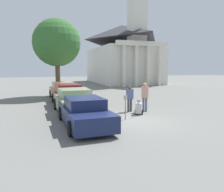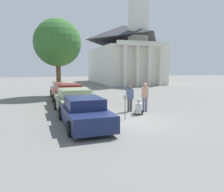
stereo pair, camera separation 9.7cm
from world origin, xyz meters
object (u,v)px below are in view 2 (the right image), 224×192
at_px(person_worker, 130,97).
at_px(equipment_cart, 139,108).
at_px(parked_car_tan, 63,91).
at_px(parked_car_navy, 83,112).
at_px(parked_car_sage, 74,101).
at_px(parked_car_maroon, 68,95).
at_px(parking_meter, 125,103).
at_px(church, 124,51).
at_px(person_supervisor, 145,95).

relative_size(person_worker, equipment_cart, 1.64).
bearing_deg(parked_car_tan, parked_car_navy, -92.02).
bearing_deg(equipment_cart, person_worker, 132.16).
distance_m(parked_car_sage, parked_car_maroon, 3.02).
bearing_deg(person_worker, parking_meter, 65.72).
xyz_separation_m(parking_meter, equipment_cart, (1.24, 0.96, -0.53)).
xyz_separation_m(parked_car_sage, equipment_cart, (3.56, -1.66, -0.32)).
bearing_deg(parked_car_tan, church, 53.01).
bearing_deg(parked_car_maroon, person_worker, -49.03).
relative_size(parked_car_maroon, parking_meter, 4.00).
relative_size(parked_car_navy, parked_car_sage, 1.00).
bearing_deg(equipment_cart, church, 104.57).
distance_m(parked_car_maroon, parking_meter, 6.10).
distance_m(parked_car_navy, parked_car_maroon, 6.12).
bearing_deg(parked_car_navy, church, 63.52).
bearing_deg(church, person_supervisor, -108.12).
bearing_deg(parked_car_navy, parked_car_tan, 87.98).
bearing_deg(parked_car_maroon, parked_car_tan, 87.99).
distance_m(parking_meter, person_worker, 2.27).
xyz_separation_m(parked_car_tan, equipment_cart, (3.56, -8.41, -0.30)).
height_order(parked_car_maroon, church, church).
height_order(person_worker, person_supervisor, person_supervisor).
height_order(parked_car_maroon, parked_car_tan, parked_car_maroon).
bearing_deg(parking_meter, person_supervisor, 40.29).
distance_m(parked_car_tan, person_worker, 8.13).
xyz_separation_m(parking_meter, church, (10.49, 27.68, 4.85)).
relative_size(parked_car_sage, equipment_cart, 4.95).
distance_m(parked_car_sage, person_supervisor, 4.42).
bearing_deg(parking_meter, equipment_cart, 37.56).
height_order(parked_car_navy, parked_car_maroon, parked_car_maroon).
bearing_deg(parking_meter, church, 69.24).
relative_size(parked_car_maroon, equipment_cart, 5.28).
height_order(parked_car_tan, equipment_cart, parked_car_tan).
relative_size(person_worker, person_supervisor, 0.90).
xyz_separation_m(parked_car_navy, equipment_cart, (3.56, 1.44, -0.25)).
distance_m(equipment_cart, church, 28.78).
xyz_separation_m(parked_car_sage, parked_car_tan, (0.00, 6.75, -0.02)).
distance_m(parked_car_maroon, church, 25.98).
bearing_deg(person_worker, church, -105.64).
bearing_deg(parking_meter, parked_car_sage, 131.51).
height_order(parked_car_maroon, person_supervisor, person_supervisor).
bearing_deg(parked_car_navy, equipment_cart, 19.96).
bearing_deg(equipment_cart, parking_meter, -108.78).
height_order(parked_car_sage, parked_car_maroon, parked_car_maroon).
height_order(parked_car_navy, parked_car_sage, parked_car_sage).
distance_m(parked_car_navy, person_worker, 4.21).
xyz_separation_m(parked_car_maroon, church, (12.81, 22.04, 5.05)).
bearing_deg(equipment_cart, parked_car_navy, -124.36).
bearing_deg(parked_car_sage, parked_car_tan, 87.98).
xyz_separation_m(parked_car_maroon, person_worker, (3.41, -3.65, 0.21)).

